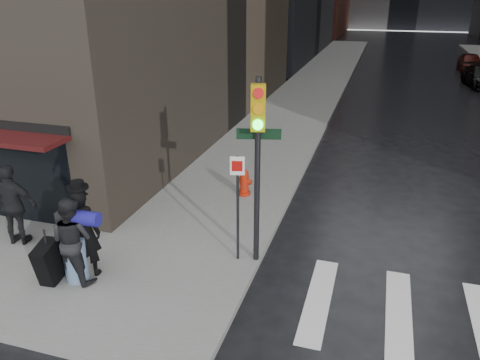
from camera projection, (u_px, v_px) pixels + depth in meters
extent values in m
plane|color=black|center=(145.00, 297.00, 9.82)|extent=(140.00, 140.00, 0.00)
cube|color=slate|center=(322.00, 77.00, 33.67)|extent=(4.00, 50.00, 0.15)
cube|color=silver|center=(318.00, 299.00, 9.75)|extent=(0.50, 3.00, 0.01)
cube|color=silver|center=(399.00, 313.00, 9.32)|extent=(0.50, 3.00, 0.01)
imported|color=black|center=(84.00, 232.00, 10.01)|extent=(0.78, 0.55, 2.04)
cylinder|color=black|center=(78.00, 187.00, 9.62)|extent=(0.44, 0.44, 0.05)
cylinder|color=black|center=(77.00, 185.00, 9.60)|extent=(0.27, 0.27, 0.16)
cube|color=black|center=(66.00, 221.00, 9.91)|extent=(0.45, 0.17, 0.35)
cube|color=black|center=(49.00, 262.00, 9.91)|extent=(0.41, 0.82, 1.03)
cylinder|color=black|center=(45.00, 240.00, 9.70)|extent=(0.04, 0.04, 0.48)
imported|color=black|center=(72.00, 240.00, 9.81)|extent=(1.02, 0.83, 1.93)
cube|color=black|center=(65.00, 247.00, 10.28)|extent=(0.61, 0.37, 0.36)
cylinder|color=navy|center=(86.00, 218.00, 9.60)|extent=(0.60, 0.34, 0.31)
imported|color=black|center=(14.00, 205.00, 11.24)|extent=(1.26, 0.70, 2.04)
cylinder|color=black|center=(257.00, 175.00, 10.12)|extent=(0.13, 0.13, 4.23)
cube|color=#C69D0D|center=(258.00, 108.00, 9.33)|extent=(0.33, 0.26, 0.95)
cylinder|color=red|center=(258.00, 93.00, 9.11)|extent=(0.22, 0.10, 0.21)
cylinder|color=orange|center=(258.00, 109.00, 9.23)|extent=(0.22, 0.10, 0.21)
cylinder|color=#19E533|center=(258.00, 125.00, 9.35)|extent=(0.22, 0.10, 0.21)
cylinder|color=black|center=(238.00, 210.00, 10.46)|extent=(0.06, 0.06, 2.54)
cube|color=white|center=(237.00, 166.00, 10.03)|extent=(0.31, 0.10, 0.42)
cube|color=black|center=(259.00, 134.00, 9.85)|extent=(0.93, 0.26, 0.23)
cylinder|color=#AD1F0A|center=(244.00, 193.00, 14.30)|extent=(0.36, 0.36, 0.11)
cylinder|color=#AD1F0A|center=(244.00, 184.00, 14.19)|extent=(0.27, 0.27, 0.68)
sphere|color=#AD1F0A|center=(244.00, 173.00, 14.06)|extent=(0.25, 0.25, 0.25)
cylinder|color=#AD1F0A|center=(244.00, 181.00, 14.15)|extent=(0.47, 0.21, 0.16)
imported|color=#45120D|center=(470.00, 62.00, 36.31)|extent=(1.66, 4.00, 1.36)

